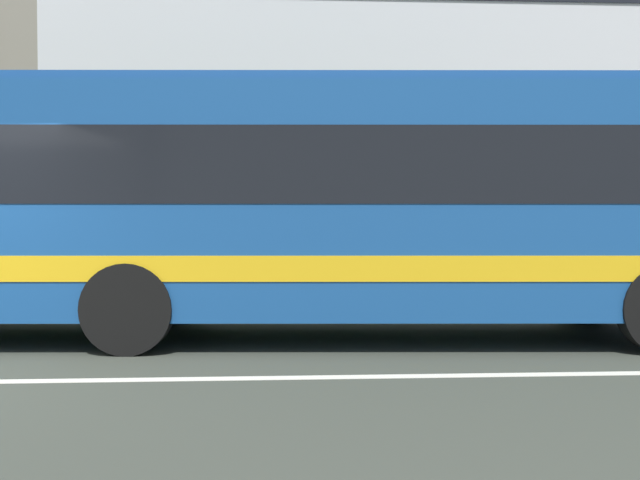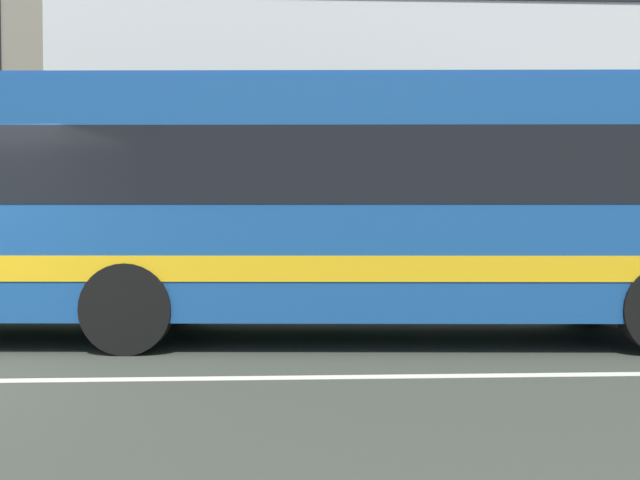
% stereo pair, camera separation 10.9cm
% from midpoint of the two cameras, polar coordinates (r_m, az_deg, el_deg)
% --- Properties ---
extents(hedge_row_far, '(13.19, 1.10, 0.75)m').
position_cam_midpoint_polar(hedge_row_far, '(13.34, -10.58, -3.08)').
color(hedge_row_far, '#2D7426').
rests_on(hedge_row_far, ground_plane).
extents(apartment_block_right, '(22.00, 10.78, 13.59)m').
position_cam_midpoint_polar(apartment_block_right, '(24.00, 11.21, 14.49)').
color(apartment_block_right, silver).
rests_on(apartment_block_right, ground_plane).
extents(transit_bus, '(12.32, 3.29, 3.10)m').
position_cam_midpoint_polar(transit_bus, '(9.43, -7.79, 3.06)').
color(transit_bus, '#18498A').
rests_on(transit_bus, ground_plane).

